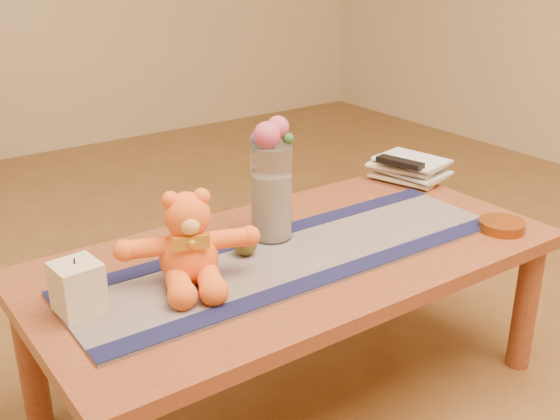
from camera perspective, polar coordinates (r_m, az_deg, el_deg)
floor at (r=2.03m, az=1.19°, el=-15.00°), size 5.50×5.50×0.00m
coffee_table_top at (r=1.81m, az=1.29°, el=-4.06°), size 1.40×0.70×0.04m
table_leg_fr at (r=2.16m, az=19.95°, el=-7.59°), size 0.07×0.07×0.41m
table_leg_bl at (r=1.92m, az=-20.23°, el=-11.67°), size 0.07×0.07×0.41m
table_leg_br at (r=2.48m, az=9.12°, el=-2.46°), size 0.07×0.07×0.41m
persian_runner at (r=1.76m, az=1.25°, el=-3.88°), size 1.20×0.36×0.01m
runner_border_near at (r=1.66m, az=4.22°, el=-5.52°), size 1.20×0.07×0.00m
runner_border_far at (r=1.87m, az=-1.37°, el=-2.14°), size 1.20×0.07×0.00m
teddy_bear at (r=1.61m, az=-7.74°, el=-2.37°), size 0.39×0.36×0.22m
pillar_candle at (r=1.55m, az=-16.65°, el=-6.24°), size 0.10×0.10×0.11m
candle_wick at (r=1.52m, az=-16.91°, el=-4.14°), size 0.00×0.00×0.01m
glass_vase at (r=1.81m, az=-0.73°, el=1.47°), size 0.11×0.11×0.26m
potpourri_fill at (r=1.82m, az=-0.72°, el=0.33°), size 0.09×0.09×0.18m
rose_left at (r=1.74m, az=-1.11°, el=6.33°), size 0.07×0.07×0.07m
rose_right at (r=1.77m, az=-0.18°, el=6.98°), size 0.06×0.06×0.06m
blue_flower_back at (r=1.79m, az=-1.13°, el=6.59°), size 0.04×0.04×0.04m
blue_flower_side at (r=1.76m, az=-1.93°, el=6.02°), size 0.04×0.04×0.04m
leaf_sprig at (r=1.77m, az=0.69°, el=6.04°), size 0.03×0.03×0.03m
bronze_ball at (r=1.75m, az=-2.96°, el=-2.87°), size 0.07×0.07×0.06m
book_bottom at (r=2.29m, az=9.73°, el=2.25°), size 0.22×0.26×0.02m
book_lower at (r=2.28m, az=9.91°, el=2.71°), size 0.20×0.25×0.02m
book_upper at (r=2.27m, az=9.64°, el=3.13°), size 0.23×0.27×0.02m
book_top at (r=2.27m, az=9.91°, el=3.62°), size 0.20×0.25×0.02m
tv_remote at (r=2.26m, az=10.06°, el=3.97°), size 0.08×0.17×0.02m
amber_dish at (r=2.02m, az=18.15°, el=-1.26°), size 0.17×0.17×0.03m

